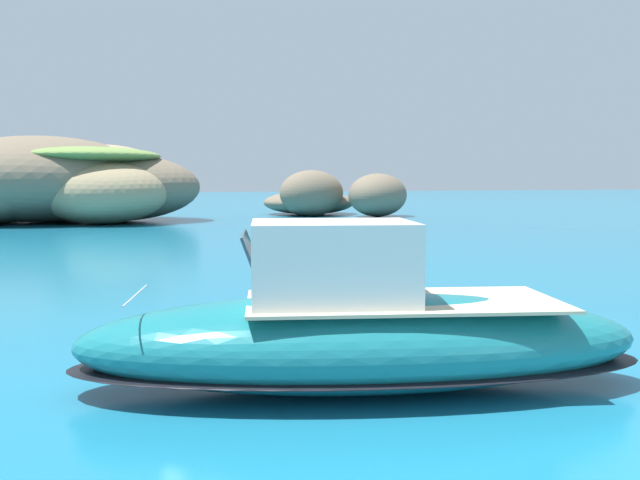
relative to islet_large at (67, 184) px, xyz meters
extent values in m
ellipsoid|color=#756651|center=(-5.67, 0.74, -1.12)|extent=(12.73, 16.34, 4.63)
ellipsoid|color=#756651|center=(-2.10, 0.14, 0.46)|extent=(20.64, 18.13, 7.79)
ellipsoid|color=#756651|center=(4.16, -0.60, -0.28)|extent=(20.11, 18.94, 6.32)
ellipsoid|color=#9E8966|center=(3.00, -4.25, -0.69)|extent=(15.37, 14.88, 5.50)
ellipsoid|color=#9E8966|center=(3.21, 0.52, 0.13)|extent=(18.68, 18.78, 7.13)
ellipsoid|color=#756651|center=(-1.05, 1.98, -0.18)|extent=(18.51, 16.53, 6.52)
ellipsoid|color=olive|center=(1.49, -1.99, 2.53)|extent=(13.61, 12.37, 1.66)
ellipsoid|color=#756651|center=(25.12, 5.38, -2.13)|extent=(12.93, 12.44, 2.60)
ellipsoid|color=#756651|center=(30.35, -1.70, -1.19)|extent=(9.23, 8.99, 4.49)
ellipsoid|color=#756651|center=(23.90, 2.26, -2.32)|extent=(6.62, 6.78, 2.24)
ellipsoid|color=#756651|center=(24.23, 1.69, -1.01)|extent=(8.75, 7.53, 4.86)
ellipsoid|color=#19727A|center=(6.83, -54.22, -2.55)|extent=(10.81, 5.55, 1.76)
ellipsoid|color=black|center=(6.83, -54.22, -2.95)|extent=(11.03, 5.66, 0.21)
cube|color=#C6B793|center=(7.59, -54.41, -1.81)|extent=(6.18, 3.96, 0.06)
cube|color=silver|center=(6.33, -54.10, -1.05)|extent=(3.35, 2.82, 1.45)
cube|color=#2D4756|center=(4.90, -53.74, -0.90)|extent=(0.80, 2.04, 0.77)
cylinder|color=silver|center=(2.91, -53.24, -1.63)|extent=(0.57, 2.12, 0.04)
camera|label=1|loc=(2.24, -65.35, 0.43)|focal=37.33mm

